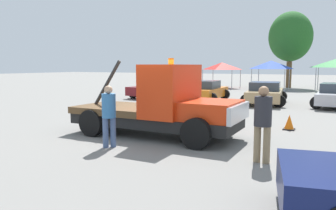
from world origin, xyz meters
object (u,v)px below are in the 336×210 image
(parked_car_orange, at_px, (205,91))
(canopy_tent_red, at_px, (222,66))
(parked_car_tan, at_px, (265,93))
(parked_car_maroon, at_px, (157,88))
(person_near_truck, at_px, (263,119))
(canopy_tent_blue, at_px, (271,65))
(traffic_cone, at_px, (289,123))
(tree_left, at_px, (290,37))
(tow_truck, at_px, (164,107))
(person_at_hood, at_px, (109,112))

(parked_car_orange, bearing_deg, canopy_tent_red, 10.75)
(parked_car_orange, xyz_separation_m, parked_car_tan, (3.81, 0.16, 0.00))
(parked_car_maroon, bearing_deg, person_near_truck, -133.16)
(canopy_tent_blue, bearing_deg, person_near_truck, -79.92)
(traffic_cone, bearing_deg, canopy_tent_red, 114.74)
(parked_car_maroon, bearing_deg, parked_car_tan, -85.61)
(parked_car_orange, relative_size, tree_left, 0.59)
(tow_truck, height_order, person_near_truck, tow_truck)
(tow_truck, bearing_deg, parked_car_maroon, 120.45)
(traffic_cone, bearing_deg, person_at_hood, -129.32)
(person_at_hood, distance_m, canopy_tent_blue, 24.54)
(parked_car_maroon, xyz_separation_m, parked_car_orange, (4.08, -0.71, -0.00))
(tree_left, bearing_deg, tow_truck, -90.37)
(parked_car_orange, distance_m, traffic_cone, 9.95)
(parked_car_tan, xyz_separation_m, tree_left, (-0.83, 16.09, 4.60))
(parked_car_maroon, height_order, tree_left, tree_left)
(parked_car_orange, relative_size, parked_car_tan, 0.94)
(parked_car_maroon, height_order, canopy_tent_blue, canopy_tent_blue)
(parked_car_orange, bearing_deg, traffic_cone, -144.04)
(canopy_tent_blue, distance_m, traffic_cone, 20.00)
(parked_car_maroon, bearing_deg, parked_car_orange, -91.48)
(person_near_truck, xyz_separation_m, canopy_tent_blue, (-4.27, 24.00, 1.32))
(canopy_tent_blue, bearing_deg, tow_truck, -87.92)
(person_near_truck, xyz_separation_m, tree_left, (-3.27, 28.55, 4.19))
(parked_car_orange, height_order, parked_car_tan, same)
(person_near_truck, relative_size, parked_car_orange, 0.40)
(traffic_cone, bearing_deg, tree_left, 97.80)
(canopy_tent_red, xyz_separation_m, tree_left, (6.10, 3.60, 2.99))
(tow_truck, bearing_deg, person_near_truck, -23.42)
(parked_car_orange, relative_size, canopy_tent_red, 1.46)
(parked_car_tan, height_order, tree_left, tree_left)
(parked_car_tan, relative_size, canopy_tent_blue, 1.63)
(person_near_truck, bearing_deg, canopy_tent_red, -156.38)
(person_near_truck, relative_size, parked_car_tan, 0.38)
(tow_truck, height_order, tree_left, tree_left)
(canopy_tent_red, xyz_separation_m, canopy_tent_blue, (5.11, -0.95, 0.12))
(traffic_cone, bearing_deg, parked_car_tan, 107.32)
(tow_truck, xyz_separation_m, canopy_tent_red, (-5.92, 23.48, 1.28))
(parked_car_orange, bearing_deg, tree_left, -13.50)
(canopy_tent_blue, bearing_deg, parked_car_orange, -99.64)
(parked_car_tan, height_order, traffic_cone, parked_car_tan)
(tow_truck, height_order, canopy_tent_blue, canopy_tent_blue)
(tow_truck, distance_m, parked_car_tan, 11.04)
(parked_car_tan, bearing_deg, person_near_truck, -175.81)
(person_at_hood, height_order, parked_car_maroon, person_at_hood)
(person_near_truck, xyz_separation_m, traffic_cone, (0.01, 4.58, -0.81))
(parked_car_tan, height_order, canopy_tent_red, canopy_tent_red)
(person_near_truck, relative_size, tree_left, 0.23)
(person_at_hood, bearing_deg, traffic_cone, 92.93)
(person_at_hood, bearing_deg, canopy_tent_red, 143.85)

